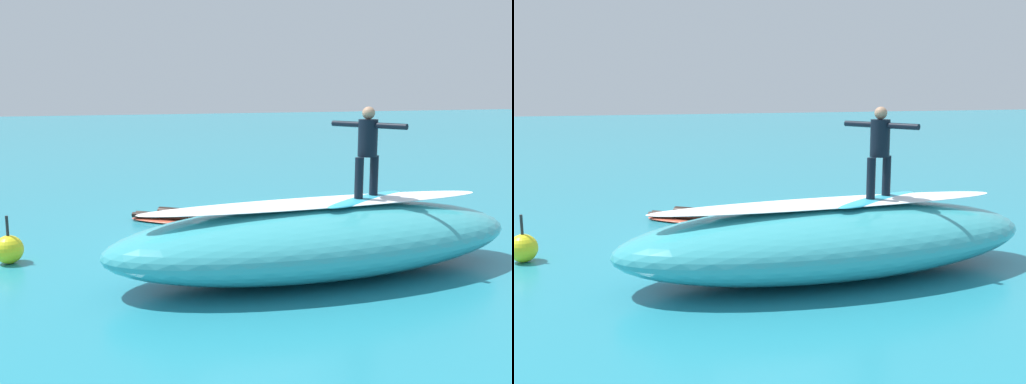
{
  "view_description": "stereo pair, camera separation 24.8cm",
  "coord_description": "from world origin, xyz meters",
  "views": [
    {
      "loc": [
        4.01,
        12.1,
        3.2
      ],
      "look_at": [
        -0.0,
        0.6,
        1.07
      ],
      "focal_mm": 42.21,
      "sensor_mm": 36.0,
      "label": 1
    },
    {
      "loc": [
        3.77,
        12.18,
        3.2
      ],
      "look_at": [
        -0.0,
        0.6,
        1.07
      ],
      "focal_mm": 42.21,
      "sensor_mm": 36.0,
      "label": 2
    }
  ],
  "objects": [
    {
      "name": "buoy_marker",
      "position": [
        4.77,
        0.53,
        0.27
      ],
      "size": [
        0.53,
        0.53,
        0.89
      ],
      "color": "yellow",
      "rests_on": "ground_plane"
    },
    {
      "name": "surfboard_paddling",
      "position": [
        1.22,
        -1.75,
        0.04
      ],
      "size": [
        2.17,
        1.85,
        0.08
      ],
      "primitive_type": "ellipsoid",
      "rotation": [
        0.0,
        0.0,
        2.48
      ],
      "color": "#E0563D",
      "rests_on": "ground_plane"
    },
    {
      "name": "surfboard_riding",
      "position": [
        -1.22,
        2.96,
        1.26
      ],
      "size": [
        2.17,
        1.44,
        0.09
      ],
      "primitive_type": "ellipsoid",
      "rotation": [
        0.0,
        0.0,
        0.48
      ],
      "color": "#33B2D1",
      "rests_on": "wave_crest"
    },
    {
      "name": "foam_patch_near",
      "position": [
        0.68,
        0.04,
        0.04
      ],
      "size": [
        1.04,
        1.04,
        0.08
      ],
      "primitive_type": "ellipsoid",
      "rotation": [
        0.0,
        0.0,
        3.02
      ],
      "color": "white",
      "rests_on": "ground_plane"
    },
    {
      "name": "wave_crest",
      "position": [
        -0.35,
        2.97,
        0.61
      ],
      "size": [
        7.45,
        2.82,
        1.22
      ],
      "primitive_type": "ellipsoid",
      "rotation": [
        0.0,
        0.0,
        0.01
      ],
      "color": "teal",
      "rests_on": "ground_plane"
    },
    {
      "name": "foam_patch_mid",
      "position": [
        0.47,
        -1.64,
        0.07
      ],
      "size": [
        0.81,
        1.0,
        0.14
      ],
      "primitive_type": "ellipsoid",
      "rotation": [
        0.0,
        0.0,
        1.24
      ],
      "color": "white",
      "rests_on": "ground_plane"
    },
    {
      "name": "wave_foam_lip",
      "position": [
        -0.35,
        2.97,
        1.26
      ],
      "size": [
        6.31,
        1.03,
        0.08
      ],
      "primitive_type": "ellipsoid",
      "rotation": [
        0.0,
        0.0,
        0.01
      ],
      "color": "white",
      "rests_on": "wave_crest"
    },
    {
      "name": "ground_plane",
      "position": [
        0.0,
        0.0,
        0.0
      ],
      "size": [
        120.0,
        120.0,
        0.0
      ],
      "primitive_type": "plane",
      "color": "teal"
    },
    {
      "name": "surfer_paddling",
      "position": [
        1.32,
        -1.83,
        0.21
      ],
      "size": [
        1.46,
        1.19,
        0.31
      ],
      "rotation": [
        0.0,
        0.0,
        2.48
      ],
      "color": "black",
      "rests_on": "surfboard_paddling"
    },
    {
      "name": "surfer_riding",
      "position": [
        -1.22,
        2.96,
        2.22
      ],
      "size": [
        0.78,
        1.36,
        1.56
      ],
      "rotation": [
        0.0,
        0.0,
        0.48
      ],
      "color": "black",
      "rests_on": "surfboard_riding"
    }
  ]
}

